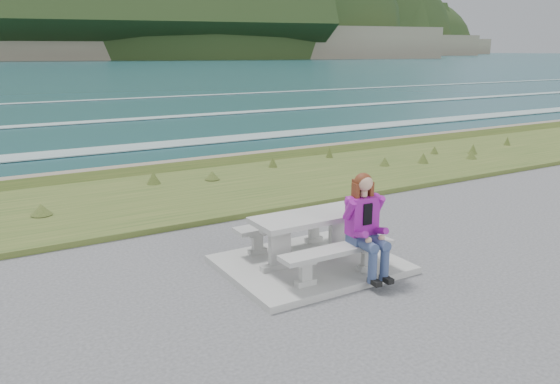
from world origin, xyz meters
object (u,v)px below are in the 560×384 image
(bench_landward, at_px, (338,254))
(seated_woman, at_px, (368,239))
(bench_seaward, at_px, (286,227))
(picnic_table, at_px, (310,225))

(bench_landward, height_order, seated_woman, seated_woman)
(bench_seaward, bearing_deg, picnic_table, -90.00)
(bench_landward, relative_size, bench_seaward, 1.00)
(bench_seaward, height_order, seated_woman, seated_woman)
(bench_landward, relative_size, seated_woman, 1.22)
(picnic_table, xyz_separation_m, bench_landward, (0.00, -0.70, -0.23))
(picnic_table, relative_size, bench_seaward, 1.00)
(picnic_table, distance_m, bench_landward, 0.74)
(bench_landward, height_order, bench_seaward, same)
(picnic_table, bearing_deg, bench_landward, -90.00)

